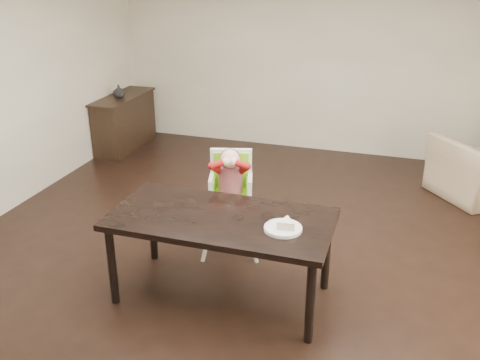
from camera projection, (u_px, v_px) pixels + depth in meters
The scene contains 7 objects.
ground at pixel (252, 271), 4.94m from camera, with size 7.00×7.00×0.00m, color black.
room_walls at pixel (254, 70), 4.22m from camera, with size 6.02×7.02×2.71m.
dining_table at pixel (221, 225), 4.34m from camera, with size 1.80×0.90×0.75m.
high_chair at pixel (231, 179), 5.05m from camera, with size 0.54×0.54×1.05m.
plate at pixel (284, 227), 4.09m from camera, with size 0.37×0.37×0.08m.
sideboard at pixel (125, 122), 7.93m from camera, with size 0.44×1.26×0.79m.
vase at pixel (119, 91), 7.67m from camera, with size 0.17×0.18×0.17m, color #99999E.
Camera 1 is at (1.17, -4.05, 2.71)m, focal length 40.00 mm.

